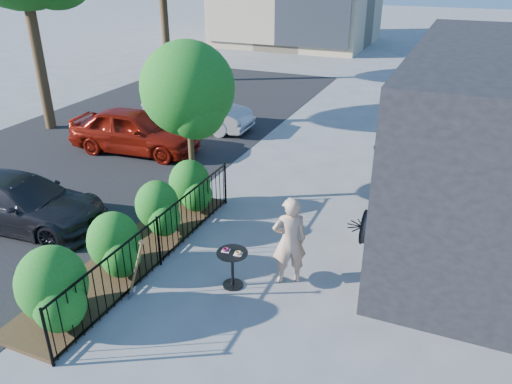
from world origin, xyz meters
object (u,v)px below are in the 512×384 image
at_px(woman, 289,241).
at_px(car_red, 135,130).
at_px(cafe_table, 232,263).
at_px(shovel, 135,273).
at_px(patio_tree, 189,95).
at_px(car_silver, 198,111).
at_px(car_darkgrey, 21,202).

height_order(woman, car_red, woman).
bearing_deg(cafe_table, shovel, -142.81).
xyz_separation_m(patio_tree, car_silver, (-2.79, 5.26, -2.12)).
xyz_separation_m(shovel, car_red, (-4.49, 6.35, 0.12)).
relative_size(cafe_table, car_red, 0.19).
xyz_separation_m(patio_tree, shovel, (0.98, -3.89, -2.18)).
relative_size(patio_tree, woman, 2.22).
bearing_deg(car_red, car_silver, -19.05).
distance_m(shovel, car_silver, 9.90).
distance_m(patio_tree, car_darkgrey, 4.55).
height_order(cafe_table, woman, woman).
bearing_deg(car_darkgrey, patio_tree, -55.23).
bearing_deg(cafe_table, woman, 31.82).
height_order(woman, car_silver, woman).
bearing_deg(car_silver, car_darkgrey, 176.86).
xyz_separation_m(cafe_table, shovel, (-1.40, -1.06, 0.07)).
bearing_deg(car_silver, car_red, 164.57).
distance_m(patio_tree, woman, 4.41).
height_order(cafe_table, car_silver, car_silver).
xyz_separation_m(patio_tree, car_darkgrey, (-3.06, -2.57, -2.17)).
height_order(patio_tree, cafe_table, patio_tree).
xyz_separation_m(woman, shovel, (-2.31, -1.63, -0.31)).
bearing_deg(car_red, woman, -129.55).
relative_size(car_red, car_darkgrey, 1.01).
bearing_deg(car_silver, shovel, -158.75).
height_order(shovel, car_red, car_red).
relative_size(patio_tree, car_silver, 1.01).
bearing_deg(patio_tree, woman, -34.45).
bearing_deg(shovel, car_silver, 112.43).
relative_size(shovel, car_darkgrey, 0.32).
bearing_deg(patio_tree, shovel, -75.83).
bearing_deg(patio_tree, cafe_table, -49.87).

